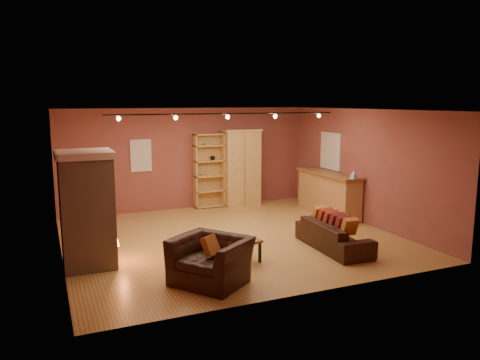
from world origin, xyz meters
name	(u,v)px	position (x,y,z in m)	size (l,w,h in m)	color
floor	(231,238)	(0.00, 0.00, 0.00)	(7.00, 7.00, 0.00)	olive
ceiling	(231,110)	(0.00, 0.00, 2.80)	(7.00, 7.00, 0.00)	brown
back_wall	(188,159)	(0.00, 3.25, 1.40)	(7.00, 0.02, 2.80)	brown
left_wall	(58,187)	(-3.50, 0.00, 1.40)	(0.02, 6.50, 2.80)	brown
right_wall	(364,167)	(3.50, 0.00, 1.40)	(0.02, 6.50, 2.80)	brown
fireplace	(87,209)	(-3.04, -0.60, 1.06)	(1.01, 0.98, 2.12)	tan
back_window	(141,156)	(-1.30, 3.23, 1.55)	(0.56, 0.04, 0.86)	silver
bookcase	(208,170)	(0.57, 3.14, 1.06)	(0.86, 0.33, 2.09)	tan
armoire	(241,167)	(1.50, 2.97, 1.11)	(1.09, 0.62, 2.21)	tan
bar_counter	(328,193)	(3.20, 1.05, 0.57)	(0.63, 2.37, 1.13)	tan
tissue_box	(354,175)	(3.15, -0.08, 1.22)	(0.16, 0.16, 0.23)	#8EB9E3
right_window	(331,151)	(3.47, 1.40, 1.65)	(0.05, 0.90, 1.00)	silver
loveseat	(334,230)	(1.64, -1.51, 0.39)	(0.63, 1.94, 0.79)	black
armchair	(211,253)	(-1.27, -2.23, 0.52)	(1.32, 1.40, 1.03)	black
coffee_table	(242,243)	(-0.39, -1.49, 0.37)	(0.70, 0.70, 0.43)	brown
track_rail	(228,115)	(0.00, 0.20, 2.69)	(5.20, 0.09, 0.13)	black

